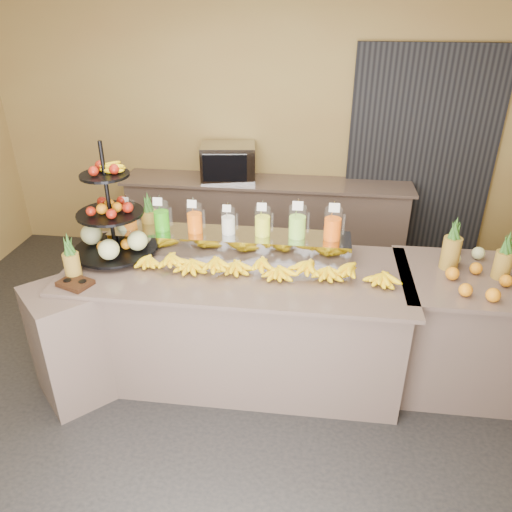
% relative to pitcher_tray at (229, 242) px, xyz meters
% --- Properties ---
extents(ground, '(6.00, 6.00, 0.00)m').
position_rel_pitcher_tray_xyz_m(ground, '(0.11, -0.58, -1.01)').
color(ground, black).
rests_on(ground, ground).
extents(room_envelope, '(6.04, 5.02, 2.82)m').
position_rel_pitcher_tray_xyz_m(room_envelope, '(0.29, 0.21, 0.87)').
color(room_envelope, olive).
rests_on(room_envelope, ground).
extents(buffet_counter, '(2.75, 1.25, 0.93)m').
position_rel_pitcher_tray_xyz_m(buffet_counter, '(-0.01, -0.32, -0.54)').
color(buffet_counter, gray).
rests_on(buffet_counter, ground).
extents(right_counter, '(1.08, 0.88, 0.93)m').
position_rel_pitcher_tray_xyz_m(right_counter, '(1.81, -0.18, -0.54)').
color(right_counter, gray).
rests_on(right_counter, ground).
extents(back_ledge, '(3.10, 0.55, 0.93)m').
position_rel_pitcher_tray_xyz_m(back_ledge, '(0.11, 1.67, -0.54)').
color(back_ledge, gray).
rests_on(back_ledge, ground).
extents(pitcher_tray, '(1.85, 0.30, 0.15)m').
position_rel_pitcher_tray_xyz_m(pitcher_tray, '(0.00, 0.00, 0.00)').
color(pitcher_tray, gray).
rests_on(pitcher_tray, buffet_counter).
extents(juice_pitcher_orange_a, '(0.12, 0.12, 0.28)m').
position_rel_pitcher_tray_xyz_m(juice_pitcher_orange_a, '(-0.78, -0.00, 0.17)').
color(juice_pitcher_orange_a, silver).
rests_on(juice_pitcher_orange_a, pitcher_tray).
extents(juice_pitcher_green, '(0.12, 0.13, 0.30)m').
position_rel_pitcher_tray_xyz_m(juice_pitcher_green, '(-0.52, -0.00, 0.17)').
color(juice_pitcher_green, silver).
rests_on(juice_pitcher_green, pitcher_tray).
extents(juice_pitcher_orange_b, '(0.12, 0.12, 0.29)m').
position_rel_pitcher_tray_xyz_m(juice_pitcher_orange_b, '(-0.26, -0.00, 0.17)').
color(juice_pitcher_orange_b, silver).
rests_on(juice_pitcher_orange_b, pitcher_tray).
extents(juice_pitcher_milk, '(0.11, 0.11, 0.26)m').
position_rel_pitcher_tray_xyz_m(juice_pitcher_milk, '(-0.00, -0.00, 0.16)').
color(juice_pitcher_milk, silver).
rests_on(juice_pitcher_milk, pitcher_tray).
extents(juice_pitcher_lemon, '(0.12, 0.13, 0.29)m').
position_rel_pitcher_tray_xyz_m(juice_pitcher_lemon, '(0.26, -0.00, 0.17)').
color(juice_pitcher_lemon, silver).
rests_on(juice_pitcher_lemon, pitcher_tray).
extents(juice_pitcher_lime, '(0.13, 0.14, 0.32)m').
position_rel_pitcher_tray_xyz_m(juice_pitcher_lime, '(0.52, -0.00, 0.18)').
color(juice_pitcher_lime, silver).
rests_on(juice_pitcher_lime, pitcher_tray).
extents(juice_pitcher_orange_c, '(0.13, 0.14, 0.32)m').
position_rel_pitcher_tray_xyz_m(juice_pitcher_orange_c, '(0.78, -0.00, 0.18)').
color(juice_pitcher_orange_c, silver).
rests_on(juice_pitcher_orange_c, pitcher_tray).
extents(banana_heap, '(1.91, 0.17, 0.16)m').
position_rel_pitcher_tray_xyz_m(banana_heap, '(0.28, -0.31, -0.00)').
color(banana_heap, yellow).
rests_on(banana_heap, buffet_counter).
extents(fruit_stand, '(0.76, 0.76, 0.88)m').
position_rel_pitcher_tray_xyz_m(fruit_stand, '(-0.81, -0.17, 0.15)').
color(fruit_stand, black).
rests_on(fruit_stand, buffet_counter).
extents(condiment_caddy, '(0.26, 0.23, 0.03)m').
position_rel_pitcher_tray_xyz_m(condiment_caddy, '(-0.96, -0.64, -0.06)').
color(condiment_caddy, black).
rests_on(condiment_caddy, buffet_counter).
extents(pineapple_left_a, '(0.11, 0.11, 0.35)m').
position_rel_pitcher_tray_xyz_m(pineapple_left_a, '(-1.01, -0.55, 0.05)').
color(pineapple_left_a, brown).
rests_on(pineapple_left_a, buffet_counter).
extents(pineapple_left_b, '(0.13, 0.13, 0.40)m').
position_rel_pitcher_tray_xyz_m(pineapple_left_b, '(-0.67, 0.14, 0.07)').
color(pineapple_left_b, brown).
rests_on(pineapple_left_b, buffet_counter).
extents(right_fruit_pile, '(0.46, 0.44, 0.24)m').
position_rel_pitcher_tray_xyz_m(right_fruit_pile, '(1.77, -0.22, 0.00)').
color(right_fruit_pile, brown).
rests_on(right_fruit_pile, right_counter).
extents(oven_warmer, '(0.61, 0.47, 0.38)m').
position_rel_pitcher_tray_xyz_m(oven_warmer, '(-0.30, 1.67, 0.11)').
color(oven_warmer, gray).
rests_on(oven_warmer, back_ledge).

